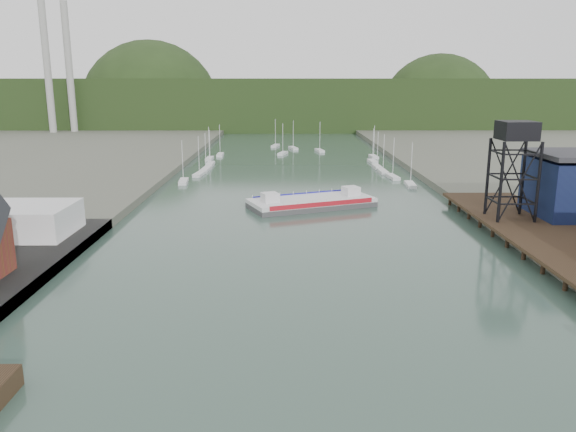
{
  "coord_description": "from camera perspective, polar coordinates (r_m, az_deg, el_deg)",
  "views": [
    {
      "loc": [
        -2.47,
        -32.91,
        24.22
      ],
      "look_at": [
        -1.99,
        51.78,
        4.0
      ],
      "focal_mm": 35.0,
      "sensor_mm": 36.0,
      "label": 1
    }
  ],
  "objects": [
    {
      "name": "distant_hills",
      "position": [
        334.55,
        -0.6,
        11.05
      ],
      "size": [
        500.0,
        120.0,
        80.0
      ],
      "color": "#203116",
      "rests_on": "ground"
    },
    {
      "name": "east_pier",
      "position": [
        90.15,
        25.68,
        -2.27
      ],
      "size": [
        14.0,
        70.0,
        2.45
      ],
      "color": "black",
      "rests_on": "ground"
    },
    {
      "name": "marina_sailboats",
      "position": [
        173.05,
        0.52,
        5.5
      ],
      "size": [
        57.71,
        92.65,
        0.9
      ],
      "color": "silver",
      "rests_on": "ground"
    },
    {
      "name": "chain_ferry",
      "position": [
        111.7,
        2.41,
        1.42
      ],
      "size": [
        26.42,
        18.34,
        3.53
      ],
      "rotation": [
        0.0,
        0.0,
        0.39
      ],
      "color": "#444446",
      "rests_on": "ground"
    },
    {
      "name": "white_shed",
      "position": [
        94.94,
        -26.26,
        -0.37
      ],
      "size": [
        18.0,
        12.0,
        4.5
      ],
      "primitive_type": "cube",
      "color": "silver",
      "rests_on": "west_quay"
    },
    {
      "name": "smokestacks",
      "position": [
        284.94,
        -22.29,
        13.62
      ],
      "size": [
        11.2,
        8.2,
        60.0
      ],
      "color": "#9F9F9A",
      "rests_on": "ground"
    },
    {
      "name": "lift_tower",
      "position": [
        98.7,
        22.18,
        7.46
      ],
      "size": [
        6.5,
        6.5,
        16.0
      ],
      "color": "black",
      "rests_on": "east_pier"
    }
  ]
}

